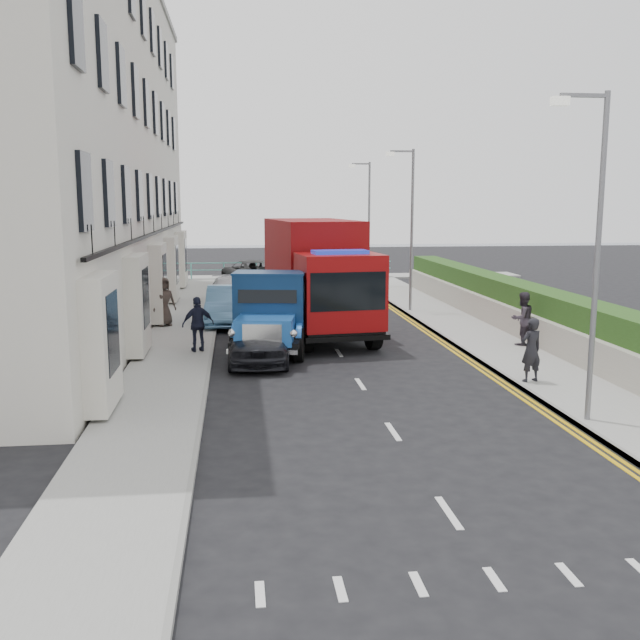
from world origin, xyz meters
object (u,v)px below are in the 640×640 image
at_px(lamp_far, 367,216).
at_px(red_lorry, 318,274).
at_px(lamp_near, 593,240).
at_px(parked_car_front, 258,337).
at_px(pedestrian_east_near, 531,350).
at_px(lamp_mid, 409,221).
at_px(bedford_lorry, 271,317).

relative_size(lamp_far, red_lorry, 0.86).
relative_size(lamp_near, parked_car_front, 1.60).
height_order(lamp_near, pedestrian_east_near, lamp_near).
height_order(lamp_mid, parked_car_front, lamp_mid).
bearing_deg(lamp_near, red_lorry, 111.29).
relative_size(lamp_near, red_lorry, 0.86).
bearing_deg(lamp_near, lamp_far, 90.00).
distance_m(lamp_near, lamp_mid, 16.00).
distance_m(lamp_mid, parked_car_front, 11.63).
xyz_separation_m(bedford_lorry, pedestrian_east_near, (6.57, -4.65, -0.23)).
xyz_separation_m(red_lorry, pedestrian_east_near, (4.69, -8.15, -1.23)).
distance_m(lamp_mid, pedestrian_east_near, 13.04).
xyz_separation_m(bedford_lorry, parked_car_front, (-0.43, -0.84, -0.46)).
bearing_deg(lamp_far, parked_car_front, -109.76).
distance_m(parked_car_front, pedestrian_east_near, 7.97).
relative_size(lamp_mid, pedestrian_east_near, 4.13).
bearing_deg(lamp_near, bedford_lorry, 128.55).
xyz_separation_m(lamp_mid, bedford_lorry, (-6.35, -8.03, -2.80)).
bearing_deg(lamp_far, lamp_near, -90.00).
height_order(red_lorry, pedestrian_east_near, red_lorry).
relative_size(bedford_lorry, pedestrian_east_near, 3.39).
distance_m(lamp_near, bedford_lorry, 10.57).
height_order(lamp_near, lamp_far, same).
bearing_deg(bedford_lorry, pedestrian_east_near, -25.88).
bearing_deg(parked_car_front, lamp_far, 72.20).
relative_size(lamp_mid, red_lorry, 0.86).
height_order(bedford_lorry, red_lorry, red_lorry).
bearing_deg(lamp_mid, lamp_far, 90.00).
relative_size(lamp_near, lamp_mid, 1.00).
xyz_separation_m(lamp_near, parked_car_front, (-6.78, 7.13, -3.25)).
xyz_separation_m(lamp_far, bedford_lorry, (-6.35, -18.03, -2.80)).
bearing_deg(lamp_near, parked_car_front, 133.55).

